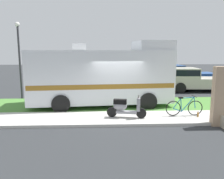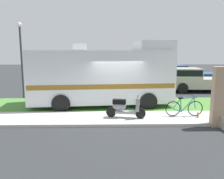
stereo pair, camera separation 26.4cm
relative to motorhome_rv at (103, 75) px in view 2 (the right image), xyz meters
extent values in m
plane|color=#2D3033|center=(0.75, -1.48, -1.68)|extent=(80.00, 80.00, 0.00)
cube|color=beige|center=(0.75, -2.68, -1.62)|extent=(24.00, 2.00, 0.12)
cube|color=#4C8438|center=(0.75, 0.02, -1.64)|extent=(24.00, 3.40, 0.08)
cube|color=silver|center=(-0.11, -0.01, -0.01)|extent=(7.65, 3.19, 2.72)
cube|color=silver|center=(2.70, 0.23, 1.60)|extent=(2.00, 2.58, 0.50)
cube|color=#8C601E|center=(-0.11, -0.01, -0.42)|extent=(7.50, 3.20, 0.24)
cube|color=black|center=(3.58, 0.31, 0.46)|extent=(0.27, 2.18, 0.90)
cube|color=silver|center=(-1.23, -0.10, 1.53)|extent=(0.75, 0.66, 0.36)
cylinder|color=black|center=(2.09, 1.42, -1.23)|extent=(0.92, 0.36, 0.90)
cylinder|color=black|center=(2.30, -1.04, -1.23)|extent=(0.92, 0.36, 0.90)
cylinder|color=black|center=(-2.26, 1.04, -1.23)|extent=(0.92, 0.36, 0.90)
cylinder|color=black|center=(-2.05, -1.41, -1.23)|extent=(0.92, 0.36, 0.90)
cylinder|color=black|center=(1.65, -2.87, -1.34)|extent=(0.45, 0.18, 0.44)
cylinder|color=black|center=(0.39, -2.62, -1.34)|extent=(0.45, 0.18, 0.44)
cube|color=gray|center=(1.02, -2.75, -1.32)|extent=(0.93, 0.45, 0.10)
cube|color=black|center=(0.74, -2.69, -0.86)|extent=(0.60, 0.36, 0.20)
ellipsoid|color=gray|center=(0.74, -2.69, -1.06)|extent=(0.65, 0.41, 0.36)
cube|color=gray|center=(1.52, -2.84, -0.96)|extent=(0.20, 0.34, 0.56)
cylinder|color=black|center=(1.52, -2.84, -0.61)|extent=(0.13, 0.50, 0.04)
sphere|color=white|center=(1.52, -2.84, -0.78)|extent=(0.12, 0.12, 0.12)
torus|color=black|center=(4.14, -2.55, -1.22)|extent=(0.68, 0.05, 0.68)
torus|color=black|center=(3.14, -2.56, -1.22)|extent=(0.68, 0.05, 0.68)
cylinder|color=#1E6699|center=(3.79, -2.55, -1.04)|extent=(0.57, 0.05, 0.68)
cylinder|color=#1E6699|center=(3.49, -2.56, -1.07)|extent=(0.10, 0.04, 0.61)
cylinder|color=#1E6699|center=(3.76, -2.55, -0.74)|extent=(0.61, 0.05, 0.09)
cylinder|color=#1E6699|center=(3.33, -2.56, -1.29)|extent=(0.39, 0.04, 0.19)
cylinder|color=#1E6699|center=(3.30, -2.56, -0.99)|extent=(0.35, 0.04, 0.47)
cylinder|color=#1E6699|center=(4.10, -2.55, -0.97)|extent=(0.12, 0.04, 0.51)
cube|color=black|center=(3.46, -2.56, -0.74)|extent=(0.20, 0.10, 0.06)
cylinder|color=black|center=(4.06, -2.55, -0.68)|extent=(0.04, 0.52, 0.03)
cube|color=#B7B29E|center=(5.80, 4.46, -0.67)|extent=(2.57, 2.09, 1.46)
cube|color=black|center=(5.80, 4.46, -0.24)|extent=(2.44, 2.10, 0.44)
cube|color=#B7B29E|center=(8.51, 4.28, -1.03)|extent=(3.11, 2.12, 0.72)
cylinder|color=black|center=(5.55, 3.56, -1.30)|extent=(0.77, 0.29, 0.76)
cylinder|color=black|center=(5.68, 5.40, -1.30)|extent=(0.77, 0.29, 0.76)
cylinder|color=black|center=(8.92, 5.18, -1.30)|extent=(0.77, 0.29, 0.76)
cube|color=#1E478C|center=(5.63, 7.17, -0.64)|extent=(2.52, 2.04, 1.50)
cube|color=black|center=(5.63, 7.17, -0.19)|extent=(2.40, 2.05, 0.44)
cube|color=#1E478C|center=(8.31, 7.32, -0.99)|extent=(3.06, 2.07, 0.81)
cylinder|color=black|center=(5.49, 6.25, -1.30)|extent=(0.77, 0.28, 0.76)
cylinder|color=black|center=(5.39, 8.07, -1.30)|extent=(0.77, 0.28, 0.76)
cylinder|color=black|center=(8.71, 6.43, -1.30)|extent=(0.77, 0.28, 0.76)
cylinder|color=black|center=(8.61, 8.25, -1.30)|extent=(0.77, 0.28, 0.76)
cylinder|color=brown|center=(4.18, -2.80, -1.46)|extent=(0.08, 0.08, 0.20)
cylinder|color=brown|center=(4.18, -2.80, -1.34)|extent=(0.03, 0.03, 0.04)
cylinder|color=black|center=(4.18, -2.80, -1.31)|extent=(0.04, 0.04, 0.01)
cylinder|color=#333338|center=(-5.13, 2.12, 0.55)|extent=(0.12, 0.12, 4.45)
sphere|color=silver|center=(-5.13, 2.12, 2.90)|extent=(0.28, 0.28, 0.28)
camera|label=1|loc=(-0.03, -12.40, 1.33)|focal=36.80mm
camera|label=2|loc=(0.24, -12.41, 1.33)|focal=36.80mm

